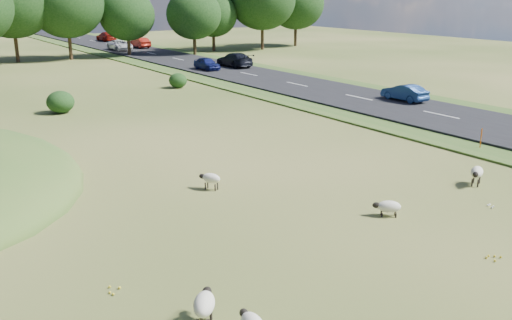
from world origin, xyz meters
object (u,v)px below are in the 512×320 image
(sheep_1, at_px, (477,172))
(sheep_4, at_px, (204,304))
(marker_post, at_px, (481,139))
(car_5, at_px, (106,36))
(car_0, at_px, (120,45))
(car_2, at_px, (207,64))
(sheep_0, at_px, (211,178))
(car_4, at_px, (140,43))
(sheep_3, at_px, (388,206))
(car_1, at_px, (234,60))
(car_3, at_px, (405,92))

(sheep_1, bearing_deg, sheep_4, -17.96)
(marker_post, height_order, car_5, car_5)
(sheep_4, bearing_deg, car_0, 17.37)
(marker_post, xyz_separation_m, car_2, (2.86, 35.70, 0.30))
(car_0, distance_m, car_5, 16.53)
(sheep_0, xyz_separation_m, car_2, (18.41, 33.13, 0.38))
(sheep_0, bearing_deg, car_4, -51.07)
(sheep_3, bearing_deg, sheep_1, -135.68)
(car_0, bearing_deg, car_1, -81.23)
(car_2, xyz_separation_m, car_5, (3.80, 41.24, 0.11))
(car_2, bearing_deg, car_3, -81.09)
(car_0, bearing_deg, car_4, 24.57)
(sheep_0, bearing_deg, sheep_1, -152.02)
(sheep_3, height_order, sheep_4, sheep_4)
(sheep_3, relative_size, sheep_4, 0.85)
(marker_post, relative_size, car_5, 0.23)
(car_2, bearing_deg, marker_post, -94.58)
(sheep_0, height_order, sheep_1, sheep_1)
(car_0, xyz_separation_m, car_3, (3.80, -49.38, -0.08))
(car_3, bearing_deg, sheep_1, 51.33)
(car_3, bearing_deg, car_5, -90.00)
(car_2, height_order, car_4, car_4)
(sheep_3, xyz_separation_m, car_2, (14.26, 39.67, 0.50))
(sheep_1, relative_size, car_0, 0.24)
(sheep_4, distance_m, car_1, 50.94)
(sheep_0, xyz_separation_m, sheep_3, (4.15, -6.54, -0.12))
(sheep_0, relative_size, sheep_1, 0.86)
(marker_post, distance_m, car_5, 77.23)
(car_2, xyz_separation_m, car_4, (3.80, 26.89, 0.08))
(marker_post, relative_size, sheep_4, 0.97)
(marker_post, height_order, car_4, car_4)
(sheep_0, height_order, car_0, car_0)
(sheep_4, bearing_deg, car_2, 7.44)
(car_2, relative_size, car_3, 1.00)
(car_1, xyz_separation_m, car_4, (0.00, 26.38, -0.03))
(sheep_1, height_order, car_2, car_2)
(sheep_0, distance_m, car_0, 61.12)
(sheep_3, height_order, car_3, car_3)
(car_0, bearing_deg, sheep_3, -102.41)
(sheep_1, height_order, car_5, car_5)
(sheep_3, bearing_deg, sheep_4, 56.09)
(sheep_4, distance_m, car_2, 48.53)
(sheep_4, distance_m, car_5, 87.98)
(sheep_0, xyz_separation_m, car_3, (22.21, 8.90, 0.36))
(car_2, relative_size, car_5, 0.73)
(marker_post, height_order, sheep_3, marker_post)
(sheep_1, relative_size, car_5, 0.23)
(car_1, height_order, car_2, car_1)
(car_5, bearing_deg, car_4, 90.00)
(marker_post, xyz_separation_m, car_1, (6.66, 36.21, 0.42))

